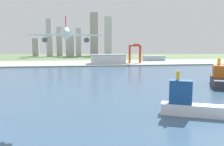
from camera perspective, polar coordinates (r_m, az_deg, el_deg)
The scene contains 10 objects.
ground_plane at distance 309.09m, azimuth -5.36°, elevation -0.62°, with size 2400.00×2400.00×0.00m, color #5B734B.
water_bay at distance 249.84m, azimuth -4.65°, elevation -2.42°, with size 840.00×360.00×0.15m, color #385675.
industrial_pier at distance 497.79m, azimuth -6.48°, elevation 2.43°, with size 840.00×140.00×2.50m, color #9EA397.
airplane_landing at distance 114.06m, azimuth -11.23°, elevation 9.41°, with size 35.30×42.42×14.31m.
container_barge at distance 253.12m, azimuth 24.72°, elevation -1.22°, with size 33.27×49.46×27.04m.
ferry_boat at distance 142.33m, azimuth 18.09°, elevation -6.99°, with size 35.48×21.54×25.74m.
port_crane_red at distance 483.03m, azimuth 5.69°, elevation 5.83°, with size 24.59×38.34×39.76m.
warehouse_main at distance 468.90m, azimuth -1.03°, elevation 3.48°, with size 68.23×35.98×18.61m.
warehouse_annex at distance 565.01m, azimuth 10.22°, elevation 3.61°, with size 48.49×27.73×11.26m.
distant_skyline at distance 822.93m, azimuth -7.77°, elevation 8.32°, with size 270.45×56.06×150.70m.
Camera 1 is at (-15.20, -5.95, 41.23)m, focal length 37.24 mm.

